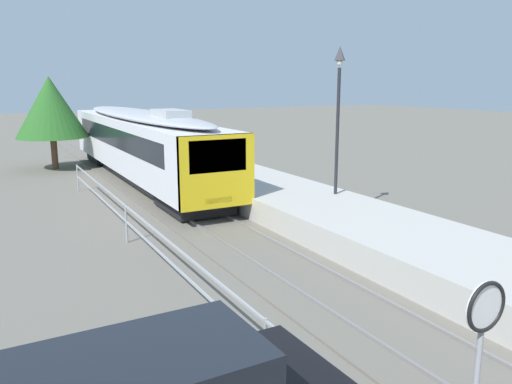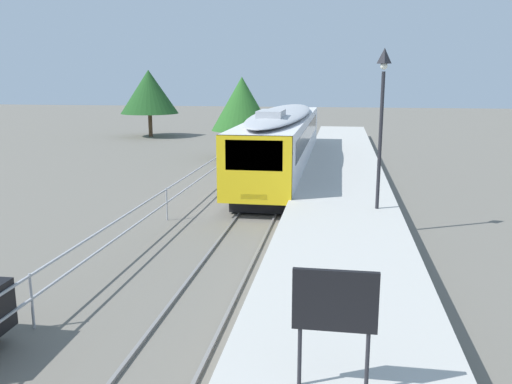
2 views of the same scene
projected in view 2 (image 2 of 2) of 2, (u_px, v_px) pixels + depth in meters
The scene contains 9 objects.
ground_plane at pixel (183, 214), 21.02m from camera, with size 160.00×160.00×0.00m, color #6B665B.
track_rails at pixel (257, 216), 20.55m from camera, with size 3.20×60.00×0.14m.
commuter_train at pixel (282, 137), 28.64m from camera, with size 2.82×19.46×3.74m.
station_platform at pixel (342, 209), 19.96m from camera, with size 3.90×60.00×0.90m, color #B7B5AD.
platform_lamp_mid_platform at pixel (382, 99), 17.39m from camera, with size 0.34×0.34×5.35m.
platform_notice_board at pixel (335, 305), 7.39m from camera, with size 1.20×0.08×1.80m.
carpark_fence at pixel (31, 289), 11.22m from camera, with size 0.06×36.06×1.25m.
tree_behind_carpark at pixel (149, 92), 47.97m from camera, with size 5.22×5.22×6.02m.
tree_behind_station_far at pixel (242, 104), 35.02m from camera, with size 4.08×4.08×5.38m.
Camera 2 is at (3.09, 2.35, 5.30)m, focal length 37.11 mm.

